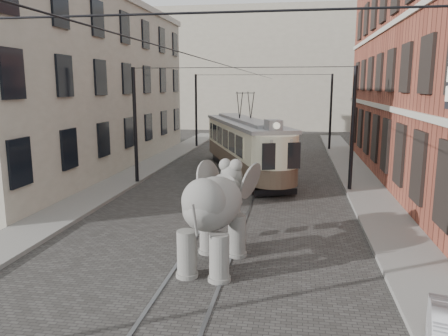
# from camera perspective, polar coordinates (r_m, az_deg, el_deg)

# --- Properties ---
(ground) EXTENTS (120.00, 120.00, 0.00)m
(ground) POSITION_cam_1_polar(r_m,az_deg,el_deg) (16.50, -0.01, -7.31)
(ground) COLOR #3C3A37
(tram_rails) EXTENTS (1.54, 80.00, 0.02)m
(tram_rails) POSITION_cam_1_polar(r_m,az_deg,el_deg) (16.49, -0.01, -7.27)
(tram_rails) COLOR slate
(tram_rails) RESTS_ON ground
(sidewalk_right) EXTENTS (2.00, 60.00, 0.15)m
(sidewalk_right) POSITION_cam_1_polar(r_m,az_deg,el_deg) (16.64, 21.03, -7.61)
(sidewalk_right) COLOR slate
(sidewalk_right) RESTS_ON ground
(sidewalk_left) EXTENTS (2.00, 60.00, 0.15)m
(sidewalk_left) POSITION_cam_1_polar(r_m,az_deg,el_deg) (18.62, -20.27, -5.65)
(sidewalk_left) COLOR slate
(sidewalk_left) RESTS_ON ground
(stucco_building) EXTENTS (7.00, 24.00, 10.00)m
(stucco_building) POSITION_cam_1_polar(r_m,az_deg,el_deg) (28.86, -18.96, 9.89)
(stucco_building) COLOR #9C9481
(stucco_building) RESTS_ON ground
(distant_block) EXTENTS (28.00, 10.00, 14.00)m
(distant_block) POSITION_cam_1_polar(r_m,az_deg,el_deg) (55.58, 6.85, 12.51)
(distant_block) COLOR #9C9481
(distant_block) RESTS_ON ground
(catenary) EXTENTS (11.00, 30.20, 6.00)m
(catenary) POSITION_cam_1_polar(r_m,az_deg,el_deg) (20.77, 1.68, 4.87)
(catenary) COLOR black
(catenary) RESTS_ON ground
(tram) EXTENTS (6.54, 11.99, 4.72)m
(tram) POSITION_cam_1_polar(r_m,az_deg,el_deg) (25.65, 2.74, 4.52)
(tram) COLOR #EDE6BF
(tram) RESTS_ON ground
(elephant) EXTENTS (3.13, 4.94, 2.85)m
(elephant) POSITION_cam_1_polar(r_m,az_deg,el_deg) (12.43, -1.41, -6.46)
(elephant) COLOR #5F5D58
(elephant) RESTS_ON ground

